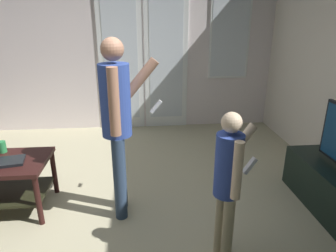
{
  "coord_description": "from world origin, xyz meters",
  "views": [
    {
      "loc": [
        0.48,
        -2.35,
        1.77
      ],
      "look_at": [
        0.7,
        0.08,
        0.88
      ],
      "focal_mm": 32.05,
      "sensor_mm": 36.0,
      "label": 1
    }
  ],
  "objects": [
    {
      "name": "cup_by_laptop",
      "position": [
        -0.89,
        0.47,
        0.57
      ],
      "size": [
        0.08,
        0.08,
        0.11
      ],
      "primitive_type": "cylinder",
      "color": "#2A8345",
      "rests_on": "coffee_table"
    },
    {
      "name": "wall_back_with_doors",
      "position": [
        0.09,
        2.56,
        1.42
      ],
      "size": [
        5.38,
        0.09,
        2.93
      ],
      "color": "silver",
      "rests_on": "ground_plane"
    },
    {
      "name": "person_child",
      "position": [
        1.07,
        -0.56,
        0.71
      ],
      "size": [
        0.37,
        0.36,
        1.19
      ],
      "color": "tan",
      "rests_on": "ground_plane"
    },
    {
      "name": "laptop_closed",
      "position": [
        -0.78,
        0.22,
        0.53
      ],
      "size": [
        0.37,
        0.28,
        0.03
      ],
      "primitive_type": "cube",
      "rotation": [
        0.0,
        0.0,
        0.21
      ],
      "color": "black",
      "rests_on": "coffee_table"
    },
    {
      "name": "ground_plane",
      "position": [
        0.0,
        0.0,
        -0.01
      ],
      "size": [
        5.38,
        5.2,
        0.02
      ],
      "primitive_type": "cube",
      "color": "#B4AB8A"
    },
    {
      "name": "person_adult",
      "position": [
        0.27,
        0.13,
        0.97
      ],
      "size": [
        0.54,
        0.45,
        1.62
      ],
      "color": "#2F415C",
      "rests_on": "ground_plane"
    }
  ]
}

